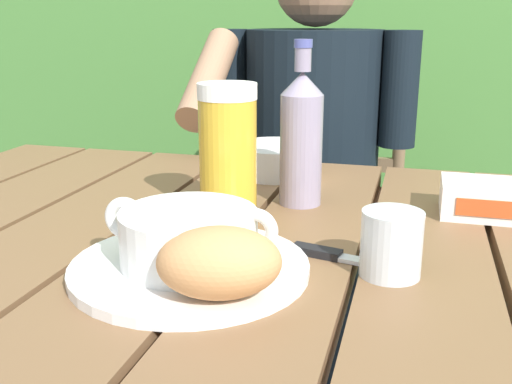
{
  "coord_description": "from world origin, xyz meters",
  "views": [
    {
      "loc": [
        0.14,
        -0.72,
        1.02
      ],
      "look_at": [
        -0.05,
        -0.03,
        0.81
      ],
      "focal_mm": 42.18,
      "sensor_mm": 36.0,
      "label": 1
    }
  ],
  "objects_px": {
    "chair_near_diner": "(320,225)",
    "person_eating": "(308,153)",
    "beer_glass": "(228,150)",
    "water_glass_small": "(391,244)",
    "diner_bowl": "(275,159)",
    "soup_bowl": "(189,236)",
    "serving_plate": "(190,267)",
    "table_knife": "(338,256)",
    "beer_bottle": "(301,137)",
    "butter_tub": "(487,199)",
    "bread_roll": "(219,262)"
  },
  "relations": [
    {
      "from": "chair_near_diner",
      "to": "person_eating",
      "type": "xyz_separation_m",
      "value": [
        -0.0,
        -0.2,
        0.25
      ]
    },
    {
      "from": "beer_glass",
      "to": "chair_near_diner",
      "type": "bearing_deg",
      "value": 89.18
    },
    {
      "from": "water_glass_small",
      "to": "diner_bowl",
      "type": "distance_m",
      "value": 0.46
    },
    {
      "from": "person_eating",
      "to": "soup_bowl",
      "type": "xyz_separation_m",
      "value": [
        0.01,
        -0.8,
        0.08
      ]
    },
    {
      "from": "serving_plate",
      "to": "diner_bowl",
      "type": "distance_m",
      "value": 0.46
    },
    {
      "from": "table_knife",
      "to": "beer_glass",
      "type": "bearing_deg",
      "value": 143.93
    },
    {
      "from": "serving_plate",
      "to": "beer_glass",
      "type": "bearing_deg",
      "value": 95.86
    },
    {
      "from": "diner_bowl",
      "to": "table_knife",
      "type": "bearing_deg",
      "value": -65.98
    },
    {
      "from": "beer_glass",
      "to": "beer_bottle",
      "type": "relative_size",
      "value": 0.77
    },
    {
      "from": "butter_tub",
      "to": "table_knife",
      "type": "bearing_deg",
      "value": -129.48
    },
    {
      "from": "water_glass_small",
      "to": "beer_glass",
      "type": "bearing_deg",
      "value": 146.52
    },
    {
      "from": "butter_tub",
      "to": "diner_bowl",
      "type": "height_order",
      "value": "diner_bowl"
    },
    {
      "from": "bread_roll",
      "to": "diner_bowl",
      "type": "distance_m",
      "value": 0.53
    },
    {
      "from": "person_eating",
      "to": "beer_bottle",
      "type": "bearing_deg",
      "value": -80.91
    },
    {
      "from": "serving_plate",
      "to": "beer_bottle",
      "type": "xyz_separation_m",
      "value": [
        0.07,
        0.29,
        0.1
      ]
    },
    {
      "from": "beer_glass",
      "to": "bread_roll",
      "type": "bearing_deg",
      "value": -73.96
    },
    {
      "from": "soup_bowl",
      "to": "diner_bowl",
      "type": "height_order",
      "value": "soup_bowl"
    },
    {
      "from": "table_knife",
      "to": "person_eating",
      "type": "bearing_deg",
      "value": 103.26
    },
    {
      "from": "bread_roll",
      "to": "beer_bottle",
      "type": "distance_m",
      "value": 0.36
    },
    {
      "from": "beer_glass",
      "to": "butter_tub",
      "type": "height_order",
      "value": "beer_glass"
    },
    {
      "from": "water_glass_small",
      "to": "table_knife",
      "type": "bearing_deg",
      "value": 155.03
    },
    {
      "from": "soup_bowl",
      "to": "butter_tub",
      "type": "distance_m",
      "value": 0.46
    },
    {
      "from": "chair_near_diner",
      "to": "soup_bowl",
      "type": "height_order",
      "value": "chair_near_diner"
    },
    {
      "from": "bread_roll",
      "to": "soup_bowl",
      "type": "bearing_deg",
      "value": 130.6
    },
    {
      "from": "chair_near_diner",
      "to": "beer_glass",
      "type": "height_order",
      "value": "beer_glass"
    },
    {
      "from": "soup_bowl",
      "to": "water_glass_small",
      "type": "xyz_separation_m",
      "value": [
        0.22,
        0.05,
        -0.01
      ]
    },
    {
      "from": "bread_roll",
      "to": "beer_glass",
      "type": "xyz_separation_m",
      "value": [
        -0.08,
        0.28,
        0.05
      ]
    },
    {
      "from": "chair_near_diner",
      "to": "butter_tub",
      "type": "distance_m",
      "value": 0.84
    },
    {
      "from": "person_eating",
      "to": "table_knife",
      "type": "relative_size",
      "value": 8.03
    },
    {
      "from": "soup_bowl",
      "to": "beer_glass",
      "type": "xyz_separation_m",
      "value": [
        -0.02,
        0.21,
        0.05
      ]
    },
    {
      "from": "soup_bowl",
      "to": "butter_tub",
      "type": "relative_size",
      "value": 1.58
    },
    {
      "from": "serving_plate",
      "to": "beer_glass",
      "type": "distance_m",
      "value": 0.23
    },
    {
      "from": "soup_bowl",
      "to": "table_knife",
      "type": "relative_size",
      "value": 1.36
    },
    {
      "from": "beer_glass",
      "to": "table_knife",
      "type": "relative_size",
      "value": 1.27
    },
    {
      "from": "beer_glass",
      "to": "person_eating",
      "type": "bearing_deg",
      "value": 89.18
    },
    {
      "from": "serving_plate",
      "to": "table_knife",
      "type": "relative_size",
      "value": 1.8
    },
    {
      "from": "soup_bowl",
      "to": "person_eating",
      "type": "bearing_deg",
      "value": 90.95
    },
    {
      "from": "person_eating",
      "to": "water_glass_small",
      "type": "distance_m",
      "value": 0.79
    },
    {
      "from": "bread_roll",
      "to": "water_glass_small",
      "type": "xyz_separation_m",
      "value": [
        0.16,
        0.12,
        -0.01
      ]
    },
    {
      "from": "water_glass_small",
      "to": "butter_tub",
      "type": "relative_size",
      "value": 0.58
    },
    {
      "from": "soup_bowl",
      "to": "beer_bottle",
      "type": "height_order",
      "value": "beer_bottle"
    },
    {
      "from": "soup_bowl",
      "to": "table_knife",
      "type": "bearing_deg",
      "value": 27.37
    },
    {
      "from": "beer_glass",
      "to": "beer_bottle",
      "type": "distance_m",
      "value": 0.12
    },
    {
      "from": "person_eating",
      "to": "butter_tub",
      "type": "height_order",
      "value": "person_eating"
    },
    {
      "from": "beer_bottle",
      "to": "bread_roll",
      "type": "bearing_deg",
      "value": -91.61
    },
    {
      "from": "bread_roll",
      "to": "beer_bottle",
      "type": "xyz_separation_m",
      "value": [
        0.01,
        0.36,
        0.06
      ]
    },
    {
      "from": "soup_bowl",
      "to": "butter_tub",
      "type": "bearing_deg",
      "value": 41.79
    },
    {
      "from": "soup_bowl",
      "to": "beer_glass",
      "type": "relative_size",
      "value": 1.07
    },
    {
      "from": "person_eating",
      "to": "beer_glass",
      "type": "relative_size",
      "value": 6.35
    },
    {
      "from": "chair_near_diner",
      "to": "water_glass_small",
      "type": "xyz_separation_m",
      "value": [
        0.23,
        -0.95,
        0.32
      ]
    }
  ]
}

